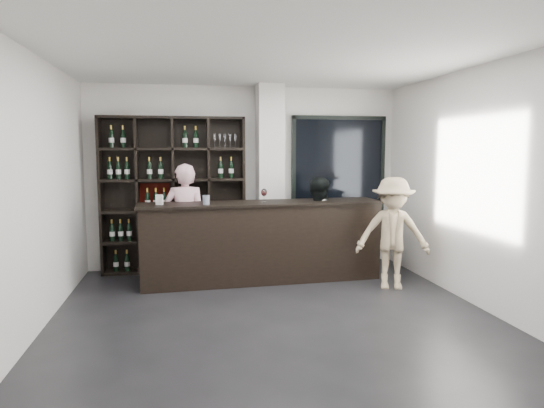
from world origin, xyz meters
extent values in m
cube|color=black|center=(0.00, 0.00, -0.01)|extent=(5.00, 5.50, 0.01)
cube|color=silver|center=(0.35, 2.47, 1.45)|extent=(0.40, 0.40, 2.90)
cube|color=black|center=(1.55, 2.69, 1.40)|extent=(1.60, 0.08, 2.10)
cube|color=black|center=(1.55, 2.69, 1.40)|extent=(1.48, 0.02, 1.98)
cube|color=black|center=(0.10, 1.75, 0.56)|extent=(3.41, 0.64, 1.12)
cube|color=black|center=(0.10, 1.75, 1.13)|extent=(3.49, 0.72, 0.03)
imported|color=beige|center=(-0.98, 2.09, 0.85)|extent=(0.65, 0.45, 1.70)
imported|color=black|center=(0.95, 1.85, 0.75)|extent=(0.87, 0.77, 1.49)
imported|color=tan|center=(1.80, 1.05, 0.77)|extent=(1.11, 0.84, 1.53)
cylinder|color=silver|center=(-0.70, 1.58, 1.22)|extent=(0.12, 0.12, 0.13)
cube|color=white|center=(1.02, 1.84, 1.16)|extent=(0.14, 0.14, 0.02)
cube|color=white|center=(-1.32, 1.66, 1.22)|extent=(0.10, 0.07, 0.14)
camera|label=1|loc=(-0.98, -5.07, 1.90)|focal=32.00mm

